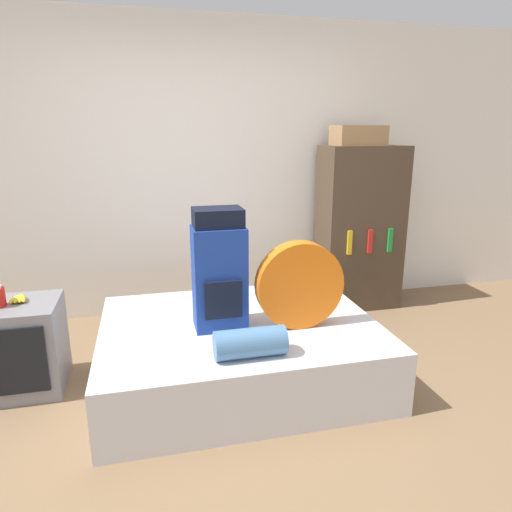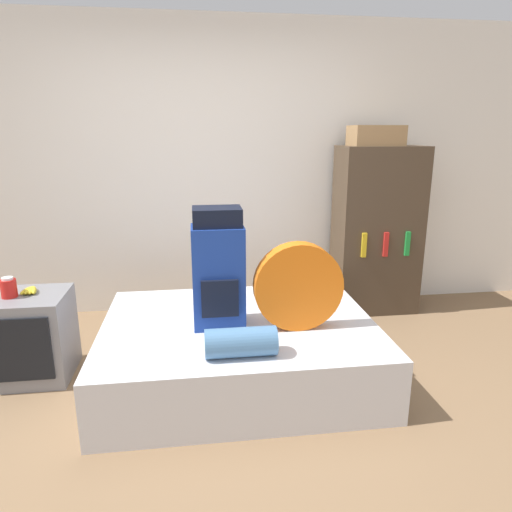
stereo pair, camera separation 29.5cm
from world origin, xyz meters
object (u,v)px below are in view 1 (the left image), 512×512
object	(u,v)px
tent_bag	(299,285)
bookshelf	(360,228)
television	(20,347)
sleeping_roll	(250,343)
backpack	(219,271)
cardboard_box	(358,136)

from	to	relation	value
tent_bag	bookshelf	distance (m)	1.60
bookshelf	tent_bag	bearing A→B (deg)	-129.46
television	sleeping_roll	bearing A→B (deg)	-26.39
bookshelf	television	bearing A→B (deg)	-162.32
backpack	bookshelf	bearing A→B (deg)	36.31
tent_bag	bookshelf	size ratio (longest dim) A/B	0.37
backpack	sleeping_roll	bearing A→B (deg)	-78.13
bookshelf	cardboard_box	size ratio (longest dim) A/B	3.47
tent_bag	sleeping_roll	bearing A→B (deg)	-140.27
tent_bag	sleeping_roll	distance (m)	0.56
tent_bag	bookshelf	xyz separation A→B (m)	(1.02, 1.24, 0.07)
backpack	sleeping_roll	distance (m)	0.55
sleeping_roll	television	distance (m)	1.54
bookshelf	backpack	bearing A→B (deg)	-143.69
backpack	tent_bag	bearing A→B (deg)	-13.93
tent_bag	bookshelf	world-z (taller)	bookshelf
sleeping_roll	cardboard_box	size ratio (longest dim) A/B	0.93
sleeping_roll	bookshelf	bearing A→B (deg)	47.89
tent_bag	cardboard_box	world-z (taller)	cardboard_box
tent_bag	cardboard_box	distance (m)	1.78
bookshelf	cardboard_box	world-z (taller)	cardboard_box
sleeping_roll	bookshelf	distance (m)	2.13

